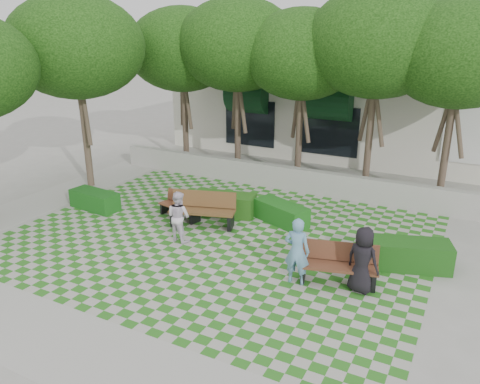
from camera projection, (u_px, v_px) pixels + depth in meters
The scene contains 17 objects.
ground at pixel (200, 252), 13.12m from camera, with size 90.00×90.00×0.00m, color gray.
lawn at pixel (217, 238), 13.95m from camera, with size 12.00×12.00×0.00m, color #2B721E.
sidewalk_south at pixel (72, 347), 9.18m from camera, with size 16.00×2.00×0.01m, color #9E9B93.
sidewalk_west at pixel (47, 200), 17.10m from camera, with size 2.00×12.00×0.01m, color #9E9B93.
retaining_wall at pixel (285, 178), 18.15m from camera, with size 15.00×0.36×0.90m, color #9E9B93.
bench_east at pixel (338, 265), 11.40m from camera, with size 1.99×1.09×0.99m.
bench_mid at pixel (203, 210), 14.73m from camera, with size 2.17×1.26×1.08m.
bench_west at pixel (181, 206), 15.41m from camera, with size 1.64×0.83×0.82m.
hedge_east at pixel (408, 254), 12.16m from camera, with size 2.10×0.84×0.74m, color #164512.
hedge_midright at pixel (281, 213), 15.00m from camera, with size 1.87×0.75×0.66m, color #165215.
hedge_midleft at pixel (224, 204), 15.68m from camera, with size 2.06×0.83×0.72m, color #1E4C14.
hedge_west at pixel (95, 200), 16.17m from camera, with size 1.81×0.72×0.63m, color #134915.
person_blue at pixel (297, 251), 11.26m from camera, with size 0.62×0.41×1.71m, color #6596B8.
person_dark at pixel (363, 260), 10.92m from camera, with size 0.80×0.52×1.63m, color black.
person_white at pixel (179, 216), 13.61m from camera, with size 0.74×0.58×1.52m, color silver.
tree_row at pixel (239, 50), 17.20m from camera, with size 17.70×13.40×7.41m.
building at pixel (363, 100), 23.65m from camera, with size 18.00×8.92×5.15m.
Camera 1 is at (6.48, -9.95, 5.93)m, focal length 35.00 mm.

